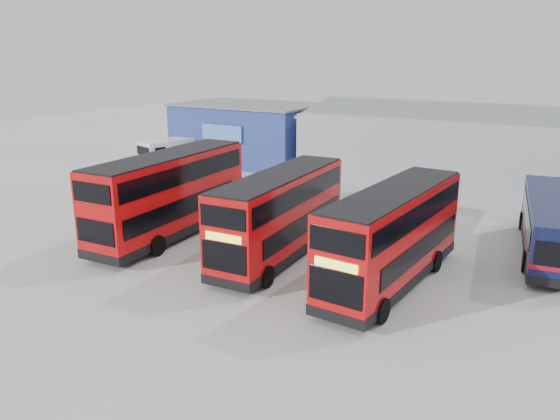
{
  "coord_description": "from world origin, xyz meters",
  "views": [
    {
      "loc": [
        13.08,
        -22.49,
        9.56
      ],
      "look_at": [
        0.09,
        -0.49,
        2.1
      ],
      "focal_mm": 35.0,
      "sensor_mm": 36.0,
      "label": 1
    }
  ],
  "objects_px": {
    "single_decker_blue": "(552,227)",
    "double_decker_right": "(392,238)",
    "maintenance_shed": "(517,151)",
    "double_decker_left": "(170,196)",
    "panel_van": "(171,151)",
    "double_decker_centre": "(280,216)",
    "office_block": "(249,132)"
  },
  "relations": [
    {
      "from": "maintenance_shed",
      "to": "double_decker_centre",
      "type": "distance_m",
      "value": 22.55
    },
    {
      "from": "double_decker_right",
      "to": "maintenance_shed",
      "type": "bearing_deg",
      "value": 89.03
    },
    {
      "from": "double_decker_centre",
      "to": "double_decker_right",
      "type": "height_order",
      "value": "double_decker_right"
    },
    {
      "from": "double_decker_centre",
      "to": "single_decker_blue",
      "type": "distance_m",
      "value": 13.2
    },
    {
      "from": "panel_van",
      "to": "double_decker_left",
      "type": "bearing_deg",
      "value": -32.68
    },
    {
      "from": "maintenance_shed",
      "to": "double_decker_centre",
      "type": "xyz_separation_m",
      "value": [
        -7.45,
        -21.28,
        -0.55
      ]
    },
    {
      "from": "double_decker_left",
      "to": "single_decker_blue",
      "type": "distance_m",
      "value": 19.18
    },
    {
      "from": "single_decker_blue",
      "to": "double_decker_left",
      "type": "bearing_deg",
      "value": 13.91
    },
    {
      "from": "office_block",
      "to": "double_decker_left",
      "type": "bearing_deg",
      "value": -67.82
    },
    {
      "from": "single_decker_blue",
      "to": "panel_van",
      "type": "distance_m",
      "value": 30.91
    },
    {
      "from": "double_decker_left",
      "to": "panel_van",
      "type": "distance_m",
      "value": 18.89
    },
    {
      "from": "double_decker_right",
      "to": "panel_van",
      "type": "relative_size",
      "value": 1.74
    },
    {
      "from": "panel_van",
      "to": "office_block",
      "type": "bearing_deg",
      "value": 66.16
    },
    {
      "from": "office_block",
      "to": "single_decker_blue",
      "type": "relative_size",
      "value": 1.16
    },
    {
      "from": "office_block",
      "to": "double_decker_right",
      "type": "relative_size",
      "value": 1.23
    },
    {
      "from": "maintenance_shed",
      "to": "double_decker_right",
      "type": "relative_size",
      "value": 3.05
    },
    {
      "from": "panel_van",
      "to": "single_decker_blue",
      "type": "bearing_deg",
      "value": 3.28
    },
    {
      "from": "double_decker_left",
      "to": "double_decker_right",
      "type": "bearing_deg",
      "value": 176.59
    },
    {
      "from": "single_decker_blue",
      "to": "panel_van",
      "type": "bearing_deg",
      "value": -21.39
    },
    {
      "from": "maintenance_shed",
      "to": "double_decker_left",
      "type": "distance_m",
      "value": 25.72
    },
    {
      "from": "maintenance_shed",
      "to": "double_decker_right",
      "type": "bearing_deg",
      "value": -94.73
    },
    {
      "from": "single_decker_blue",
      "to": "double_decker_centre",
      "type": "bearing_deg",
      "value": 23.85
    },
    {
      "from": "maintenance_shed",
      "to": "double_decker_centre",
      "type": "height_order",
      "value": "maintenance_shed"
    },
    {
      "from": "maintenance_shed",
      "to": "double_decker_right",
      "type": "xyz_separation_m",
      "value": [
        -1.79,
        -21.63,
        -0.53
      ]
    },
    {
      "from": "double_decker_left",
      "to": "single_decker_blue",
      "type": "relative_size",
      "value": 1.01
    },
    {
      "from": "office_block",
      "to": "double_decker_right",
      "type": "distance_m",
      "value": 28.18
    },
    {
      "from": "office_block",
      "to": "double_decker_centre",
      "type": "bearing_deg",
      "value": -52.94
    },
    {
      "from": "double_decker_right",
      "to": "panel_van",
      "type": "height_order",
      "value": "double_decker_right"
    },
    {
      "from": "office_block",
      "to": "single_decker_blue",
      "type": "xyz_separation_m",
      "value": [
        25.66,
        -12.18,
        -1.18
      ]
    },
    {
      "from": "double_decker_centre",
      "to": "panel_van",
      "type": "xyz_separation_m",
      "value": [
        -19.04,
        13.89,
        -0.74
      ]
    },
    {
      "from": "double_decker_right",
      "to": "panel_van",
      "type": "xyz_separation_m",
      "value": [
        -24.7,
        14.24,
        -0.76
      ]
    },
    {
      "from": "single_decker_blue",
      "to": "double_decker_right",
      "type": "bearing_deg",
      "value": 45.08
    }
  ]
}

